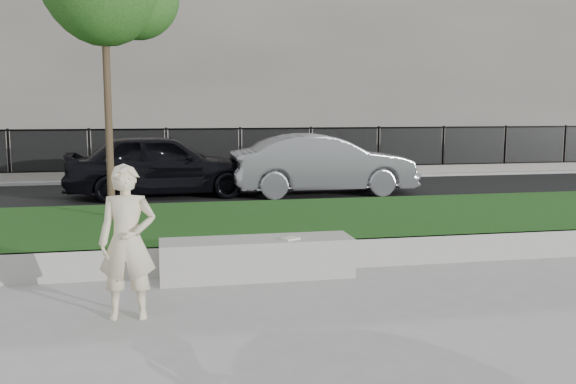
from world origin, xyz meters
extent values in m
plane|color=gray|center=(0.00, 0.00, 0.00)|extent=(90.00, 90.00, 0.00)
cube|color=#0D3611|center=(0.00, 3.00, 0.20)|extent=(34.00, 4.00, 0.40)
cube|color=gray|center=(0.00, 1.04, 0.20)|extent=(34.00, 0.08, 0.40)
cube|color=black|center=(0.00, 8.50, 0.02)|extent=(34.00, 7.00, 0.04)
cube|color=gray|center=(0.00, 13.00, 0.06)|extent=(34.00, 3.00, 0.12)
cube|color=slate|center=(0.00, 12.00, 0.24)|extent=(32.00, 0.30, 0.24)
cube|color=black|center=(0.00, 12.00, 0.87)|extent=(32.00, 0.04, 1.50)
cube|color=black|center=(0.00, 12.00, 1.57)|extent=(32.00, 0.05, 0.05)
cube|color=black|center=(0.00, 12.00, 0.37)|extent=(32.00, 0.05, 0.05)
cube|color=#5A554F|center=(0.00, 20.00, 5.00)|extent=(34.00, 10.00, 10.00)
cube|color=gray|center=(0.40, 0.80, 0.26)|extent=(2.52, 0.63, 0.51)
imported|color=beige|center=(-1.18, -0.55, 0.82)|extent=(0.63, 0.44, 1.64)
cube|color=beige|center=(0.82, 0.67, 0.53)|extent=(0.27, 0.24, 0.02)
cylinder|color=#38281C|center=(-1.63, 3.68, 2.92)|extent=(0.12, 0.12, 5.04)
imported|color=black|center=(-0.77, 8.54, 0.82)|extent=(4.70, 2.11, 1.57)
imported|color=gray|center=(3.20, 8.17, 0.79)|extent=(4.59, 1.64, 1.51)
camera|label=1|loc=(-0.83, -7.34, 2.23)|focal=40.00mm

